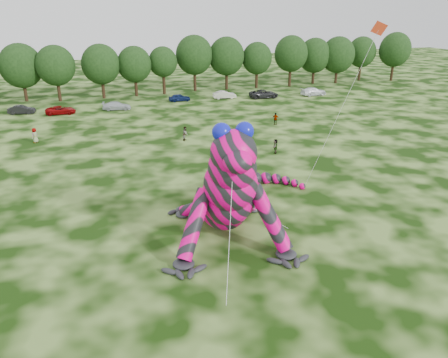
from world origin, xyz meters
name	(u,v)px	position (x,y,z in m)	size (l,w,h in m)	color
ground	(307,236)	(0.00, 0.00, 0.00)	(240.00, 240.00, 0.00)	#16330A
inflatable_gecko	(221,167)	(-5.19, 4.13, 4.54)	(15.28, 18.15, 9.07)	#F5007F
flying_kite	(373,41)	(7.70, 5.36, 13.06)	(4.41, 3.71, 15.00)	red
tree_5	(22,73)	(-23.12, 58.44, 4.90)	(7.16, 6.44, 9.80)	black
tree_6	(57,73)	(-17.56, 56.68, 4.75)	(6.52, 5.86, 9.49)	black
tree_7	(101,71)	(-10.08, 56.80, 4.74)	(6.68, 6.01, 9.48)	black
tree_8	(135,71)	(-4.22, 56.99, 4.47)	(6.14, 5.53, 8.94)	black
tree_9	(163,70)	(1.06, 57.35, 4.34)	(5.27, 4.74, 8.68)	black
tree_10	(194,63)	(7.40, 58.58, 5.25)	(7.09, 6.38, 10.50)	black
tree_11	(227,63)	(13.79, 58.20, 5.03)	(7.01, 6.31, 10.07)	black
tree_12	(257,65)	(20.01, 57.74, 4.49)	(5.99, 5.39, 8.97)	black
tree_13	(291,61)	(27.13, 57.13, 5.06)	(6.83, 6.15, 10.13)	black
tree_14	(314,61)	(33.46, 58.72, 4.70)	(6.82, 6.14, 9.40)	black
tree_15	(338,60)	(38.47, 57.77, 4.82)	(7.17, 6.45, 9.63)	black
tree_16	(361,59)	(45.45, 59.37, 4.69)	(6.26, 5.63, 9.37)	black
tree_17	(394,57)	(51.95, 56.66, 5.15)	(6.98, 6.28, 10.30)	black
car_1	(22,110)	(-23.03, 48.24, 0.65)	(1.38, 3.96, 1.31)	black
car_2	(61,110)	(-17.34, 46.17, 0.62)	(2.07, 4.49, 1.25)	#910809
car_3	(117,106)	(-8.85, 46.46, 0.65)	(1.81, 4.45, 1.29)	silver
car_4	(179,98)	(2.21, 49.81, 0.64)	(1.51, 3.75, 1.28)	#101E4F
car_5	(224,95)	(10.40, 49.49, 0.68)	(1.45, 4.15, 1.37)	silver
car_6	(264,94)	(17.32, 47.73, 0.74)	(2.44, 5.30, 1.47)	#29292B
car_7	(314,91)	(27.00, 46.98, 0.73)	(2.03, 5.00, 1.45)	white
spectator_3	(276,119)	(11.30, 29.79, 0.84)	(0.99, 0.41, 1.69)	gray
spectator_5	(275,146)	(5.95, 18.30, 0.82)	(1.52, 0.48, 1.64)	gray
spectator_1	(185,134)	(-2.53, 26.39, 0.88)	(0.85, 0.67, 1.76)	gray
spectator_4	(35,135)	(-20.12, 31.38, 0.91)	(0.88, 0.58, 1.81)	gray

